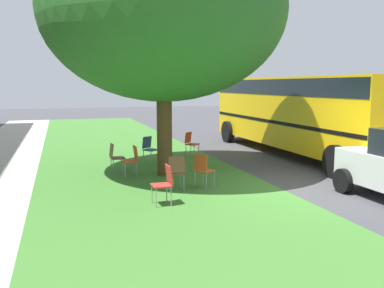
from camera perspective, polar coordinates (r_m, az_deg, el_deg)
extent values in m
plane|color=#424247|center=(11.15, 12.68, -5.80)|extent=(80.00, 80.00, 0.00)
cube|color=#3D752D|center=(9.97, -3.59, -7.24)|extent=(48.00, 6.00, 0.01)
cylinder|color=brown|center=(12.23, -3.73, 2.78)|extent=(0.44, 0.44, 3.02)
ellipsoid|color=#2D6B28|center=(12.34, -3.87, 17.46)|extent=(6.82, 6.82, 5.04)
cube|color=brown|center=(10.61, -2.27, -3.87)|extent=(0.41, 0.43, 0.04)
cube|color=brown|center=(10.39, -2.05, -2.77)|extent=(0.10, 0.40, 0.40)
cylinder|color=gray|center=(10.86, -1.55, -4.82)|extent=(0.02, 0.02, 0.42)
cylinder|color=gray|center=(10.78, -3.41, -4.93)|extent=(0.02, 0.02, 0.42)
cylinder|color=gray|center=(10.54, -1.10, -5.22)|extent=(0.02, 0.02, 0.42)
cylinder|color=gray|center=(10.46, -3.02, -5.33)|extent=(0.02, 0.02, 0.42)
cube|color=#C64C1E|center=(15.61, 0.05, -0.03)|extent=(0.58, 0.58, 0.04)
cube|color=#C64C1E|center=(15.66, -0.52, 0.88)|extent=(0.33, 0.35, 0.40)
cylinder|color=gray|center=(15.40, 0.27, -1.00)|extent=(0.02, 0.02, 0.42)
cylinder|color=gray|center=(15.71, 0.92, -0.82)|extent=(0.02, 0.02, 0.42)
cylinder|color=gray|center=(15.57, -0.82, -0.90)|extent=(0.02, 0.02, 0.42)
cylinder|color=gray|center=(15.88, -0.16, -0.73)|extent=(0.02, 0.02, 0.42)
cube|color=#B7332D|center=(9.31, -4.15, -5.57)|extent=(0.43, 0.41, 0.04)
cube|color=#B7332D|center=(9.30, -3.09, -4.05)|extent=(0.40, 0.10, 0.40)
cylinder|color=gray|center=(9.49, -5.41, -6.74)|extent=(0.02, 0.02, 0.42)
cylinder|color=gray|center=(9.16, -4.87, -7.29)|extent=(0.02, 0.02, 0.42)
cylinder|color=gray|center=(9.58, -3.43, -6.59)|extent=(0.02, 0.02, 0.42)
cylinder|color=gray|center=(9.24, -2.81, -7.13)|extent=(0.02, 0.02, 0.42)
cube|color=brown|center=(12.89, -9.96, -1.86)|extent=(0.44, 0.43, 0.04)
cube|color=brown|center=(12.82, -10.78, -0.85)|extent=(0.40, 0.11, 0.40)
cylinder|color=gray|center=(12.79, -9.03, -2.96)|extent=(0.02, 0.02, 0.42)
cylinder|color=gray|center=(13.14, -9.36, -2.68)|extent=(0.02, 0.02, 0.42)
cylinder|color=gray|center=(12.73, -10.53, -3.05)|extent=(0.02, 0.02, 0.42)
cylinder|color=gray|center=(13.07, -10.82, -2.77)|extent=(0.02, 0.02, 0.42)
cube|color=#C64C1E|center=(10.85, 1.73, -3.60)|extent=(0.57, 0.57, 0.04)
cube|color=#C64C1E|center=(10.66, 1.15, -2.49)|extent=(0.38, 0.29, 0.40)
cylinder|color=gray|center=(10.92, 3.02, -4.76)|extent=(0.02, 0.02, 0.42)
cylinder|color=gray|center=(11.13, 1.52, -4.50)|extent=(0.02, 0.02, 0.42)
cylinder|color=gray|center=(10.66, 1.94, -5.07)|extent=(0.02, 0.02, 0.42)
cylinder|color=gray|center=(10.87, 0.42, -4.80)|extent=(0.02, 0.02, 0.42)
cube|color=#C64C1E|center=(12.31, -8.38, -2.29)|extent=(0.44, 0.42, 0.04)
cube|color=#C64C1E|center=(12.31, -7.59, -1.14)|extent=(0.40, 0.11, 0.40)
cylinder|color=gray|center=(12.49, -9.30, -3.23)|extent=(0.02, 0.02, 0.42)
cylinder|color=gray|center=(12.15, -8.97, -3.54)|extent=(0.02, 0.02, 0.42)
cylinder|color=gray|center=(12.56, -7.77, -3.14)|extent=(0.02, 0.02, 0.42)
cylinder|color=gray|center=(12.22, -7.41, -3.44)|extent=(0.02, 0.02, 0.42)
cube|color=#335184|center=(14.34, -5.55, -0.78)|extent=(0.57, 0.57, 0.04)
cube|color=#335184|center=(14.43, -6.08, 0.22)|extent=(0.30, 0.38, 0.40)
cylinder|color=gray|center=(14.13, -5.53, -1.86)|extent=(0.02, 0.02, 0.42)
cylinder|color=gray|center=(14.39, -4.55, -1.66)|extent=(0.02, 0.02, 0.42)
cylinder|color=gray|center=(14.36, -6.52, -1.71)|extent=(0.02, 0.02, 0.42)
cylinder|color=gray|center=(14.62, -5.54, -1.52)|extent=(0.02, 0.02, 0.42)
cylinder|color=black|center=(10.98, 19.65, -4.68)|extent=(0.60, 0.18, 0.60)
cube|color=yellow|center=(16.39, 14.33, 4.29)|extent=(10.40, 2.44, 2.50)
cube|color=black|center=(16.41, 14.28, 3.07)|extent=(10.30, 2.46, 0.12)
cube|color=black|center=(16.36, 14.44, 7.43)|extent=(10.30, 2.46, 0.56)
cylinder|color=black|center=(19.48, 4.85, 1.66)|extent=(0.96, 0.28, 0.96)
cylinder|color=black|center=(20.56, 11.37, 1.87)|extent=(0.96, 0.28, 0.96)
cylinder|color=black|center=(12.52, 18.83, -2.28)|extent=(0.96, 0.28, 0.96)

